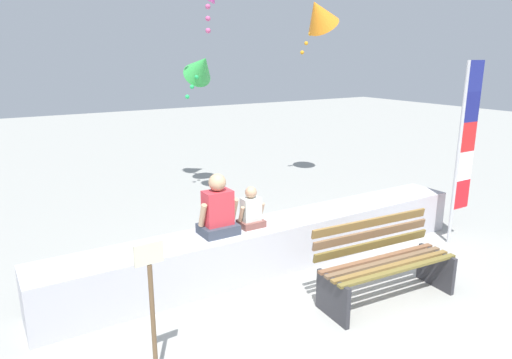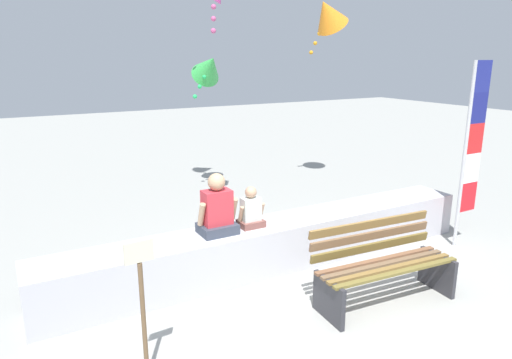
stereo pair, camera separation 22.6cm
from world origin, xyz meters
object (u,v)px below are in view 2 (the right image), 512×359
(kite_green, at_px, (209,67))
(sign_post, at_px, (142,300))
(flag_banner, at_px, (471,146))
(person_child, at_px, (251,211))
(person_adult, at_px, (217,210))
(kite_orange, at_px, (328,14))
(park_bench, at_px, (382,266))

(kite_green, xyz_separation_m, sign_post, (-2.75, -4.80, -1.73))
(flag_banner, distance_m, kite_green, 4.77)
(kite_green, bearing_deg, sign_post, -119.82)
(sign_post, bearing_deg, person_child, 37.78)
(person_child, height_order, sign_post, sign_post)
(person_adult, distance_m, kite_orange, 5.33)
(park_bench, bearing_deg, person_child, 124.54)
(person_adult, relative_size, kite_green, 0.77)
(kite_orange, bearing_deg, person_child, -139.11)
(kite_green, bearing_deg, kite_orange, -15.24)
(person_adult, xyz_separation_m, kite_green, (1.45, 3.44, 1.58))
(park_bench, relative_size, kite_orange, 1.42)
(kite_orange, bearing_deg, kite_green, 164.76)
(park_bench, relative_size, flag_banner, 0.64)
(flag_banner, distance_m, sign_post, 4.96)
(flag_banner, relative_size, kite_green, 2.74)
(park_bench, xyz_separation_m, kite_green, (0.07, 4.79, 2.06))
(kite_green, bearing_deg, person_adult, -112.89)
(person_child, xyz_separation_m, sign_post, (-1.76, -1.36, -0.07))
(person_adult, bearing_deg, sign_post, -133.67)
(sign_post, bearing_deg, kite_green, 60.18)
(park_bench, bearing_deg, sign_post, -179.66)
(sign_post, bearing_deg, kite_orange, 39.83)
(person_adult, relative_size, person_child, 1.43)
(park_bench, height_order, flag_banner, flag_banner)
(person_adult, bearing_deg, person_child, 0.03)
(park_bench, xyz_separation_m, person_child, (-0.93, 1.35, 0.40))
(person_adult, height_order, flag_banner, flag_banner)
(person_adult, distance_m, sign_post, 1.89)
(sign_post, bearing_deg, flag_banner, 7.57)
(kite_orange, relative_size, sign_post, 0.93)
(park_bench, bearing_deg, flag_banner, 16.14)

